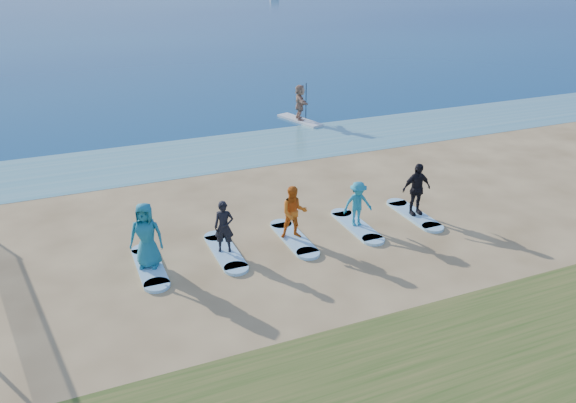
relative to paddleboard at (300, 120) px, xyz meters
name	(u,v)px	position (x,y,z in m)	size (l,w,h in m)	color
ground	(349,255)	(-4.53, -13.75, -0.06)	(600.00, 600.00, 0.00)	tan
shallow_water	(238,150)	(-4.53, -3.25, -0.05)	(600.00, 600.00, 0.00)	teal
paddleboard	(300,120)	(0.00, 0.00, 0.00)	(0.70, 3.00, 0.12)	silver
paddleboarder	(300,102)	(0.00, 0.00, 0.98)	(1.70, 0.54, 1.83)	tan
surfboard_0	(150,267)	(-10.07, -12.23, -0.01)	(0.70, 2.20, 0.09)	#97CFEA
student_0	(146,235)	(-10.07, -12.23, 0.98)	(0.93, 0.60, 1.90)	#1B6E83
surfboard_1	(225,252)	(-7.86, -12.23, -0.01)	(0.70, 2.20, 0.09)	#97CFEA
student_1	(224,227)	(-7.86, -12.23, 0.81)	(0.57, 0.38, 1.57)	black
surfboard_2	(294,238)	(-5.65, -12.23, -0.01)	(0.70, 2.20, 0.09)	#97CFEA
student_2	(294,213)	(-5.65, -12.23, 0.87)	(0.81, 0.63, 1.68)	#D36316
surfboard_3	(356,226)	(-3.43, -12.23, -0.01)	(0.70, 2.20, 0.09)	#97CFEA
student_3	(358,204)	(-3.43, -12.23, 0.78)	(0.96, 0.55, 1.49)	teal
surfboard_4	(414,215)	(-1.22, -12.23, -0.01)	(0.70, 2.20, 0.09)	#97CFEA
student_4	(416,189)	(-1.22, -12.23, 0.92)	(1.05, 0.44, 1.79)	black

